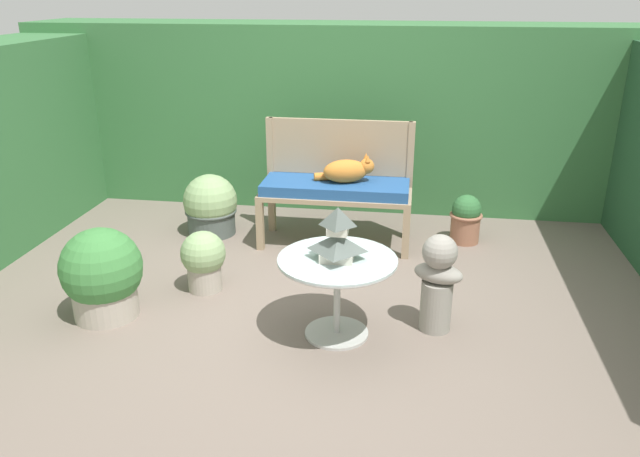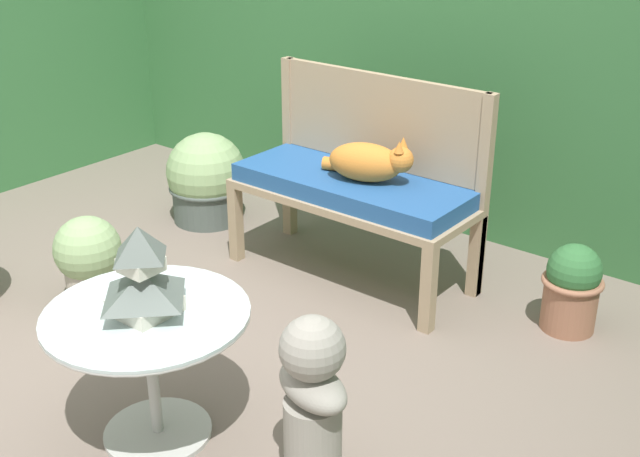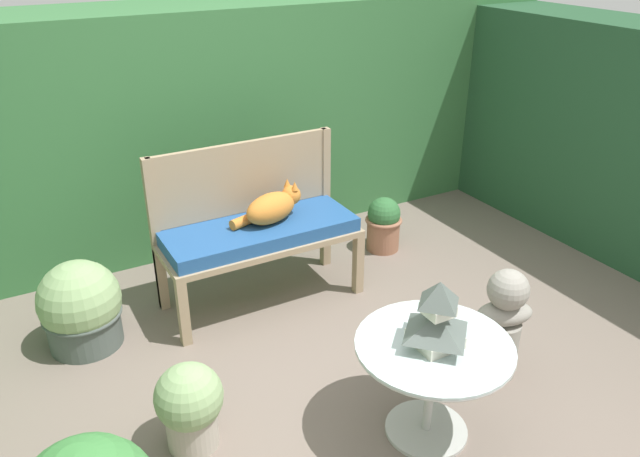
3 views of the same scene
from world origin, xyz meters
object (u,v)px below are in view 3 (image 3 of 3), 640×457
at_px(cat, 272,207).
at_px(patio_table, 433,363).
at_px(potted_plant_bench_right, 190,405).
at_px(potted_plant_path_edge, 384,224).
at_px(garden_bench, 260,237).
at_px(garden_bust, 503,321).
at_px(pagoda_birdhouse, 437,318).
at_px(potted_plant_table_far, 81,308).

height_order(cat, patio_table, cat).
relative_size(cat, potted_plant_bench_right, 1.13).
distance_m(cat, potted_plant_path_edge, 1.14).
xyz_separation_m(patio_table, potted_plant_path_edge, (0.92, 1.73, -0.21)).
xyz_separation_m(cat, potted_plant_bench_right, (-0.94, -1.04, -0.42)).
distance_m(garden_bench, patio_table, 1.54).
bearing_deg(garden_bench, garden_bust, -58.19).
distance_m(cat, garden_bust, 1.58).
height_order(cat, pagoda_birdhouse, pagoda_birdhouse).
xyz_separation_m(pagoda_birdhouse, potted_plant_path_edge, (0.92, 1.73, -0.46)).
distance_m(patio_table, potted_plant_bench_right, 1.18).
bearing_deg(patio_table, garden_bench, 97.80).
bearing_deg(garden_bust, potted_plant_path_edge, 97.24).
distance_m(cat, potted_plant_table_far, 1.31).
distance_m(garden_bench, cat, 0.21).
relative_size(garden_bench, garden_bust, 1.94).
bearing_deg(potted_plant_path_edge, patio_table, -117.82).
bearing_deg(potted_plant_table_far, cat, -2.61).
distance_m(garden_bench, potted_plant_bench_right, 1.35).
xyz_separation_m(pagoda_birdhouse, garden_bust, (0.63, 0.17, -0.33)).
relative_size(garden_bench, potted_plant_table_far, 2.34).
xyz_separation_m(garden_bench, potted_plant_bench_right, (-0.84, -1.03, -0.24)).
bearing_deg(pagoda_birdhouse, patio_table, -45.00).
height_order(patio_table, potted_plant_table_far, potted_plant_table_far).
bearing_deg(garden_bench, potted_plant_bench_right, -129.27).
bearing_deg(cat, potted_plant_path_edge, -5.71).
distance_m(cat, patio_table, 1.56).
height_order(pagoda_birdhouse, potted_plant_table_far, pagoda_birdhouse).
distance_m(patio_table, pagoda_birdhouse, 0.25).
bearing_deg(potted_plant_bench_right, pagoda_birdhouse, -25.14).
bearing_deg(potted_plant_path_edge, garden_bust, -100.34).
height_order(garden_bust, potted_plant_table_far, garden_bust).
bearing_deg(potted_plant_table_far, garden_bust, -35.58).
relative_size(pagoda_birdhouse, potted_plant_bench_right, 0.74).
xyz_separation_m(pagoda_birdhouse, potted_plant_table_far, (-1.35, 1.59, -0.43)).
height_order(garden_bench, potted_plant_path_edge, garden_bench).
height_order(garden_bench, cat, cat).
relative_size(garden_bench, pagoda_birdhouse, 3.84).
bearing_deg(pagoda_birdhouse, potted_plant_table_far, 130.40).
xyz_separation_m(garden_bench, garden_bust, (0.84, -1.35, -0.12)).
bearing_deg(garden_bench, potted_plant_table_far, 176.69).
bearing_deg(cat, garden_bust, -78.25).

